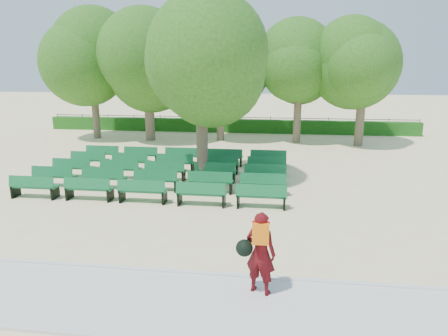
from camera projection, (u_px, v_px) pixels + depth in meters
The scene contains 9 objects.
ground at pixel (181, 189), 14.82m from camera, with size 120.00×120.00×0.00m, color beige.
paving at pixel (91, 298), 7.69m from camera, with size 30.00×2.20×0.06m, color silver.
curb at pixel (114, 268), 8.79m from camera, with size 30.00×0.12×0.10m, color silver.
hedge at pixel (227, 126), 28.18m from camera, with size 26.00×0.70×0.90m, color #1C5917.
fence at pixel (228, 131), 28.67m from camera, with size 26.00×0.10×1.02m, color black, non-canonical shape.
tree_line at pixel (219, 142), 24.44m from camera, with size 21.80×6.80×7.04m, color #2E651B, non-canonical shape.
bench_array at pixel (167, 178), 15.99m from camera, with size 1.64×0.61×1.01m.
tree_among at pixel (201, 74), 14.85m from camera, with size 4.72×4.72×6.29m.
person at pixel (259, 252), 7.63m from camera, with size 0.83×0.58×1.66m.
Camera 1 is at (3.46, -13.86, 4.31)m, focal length 32.00 mm.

